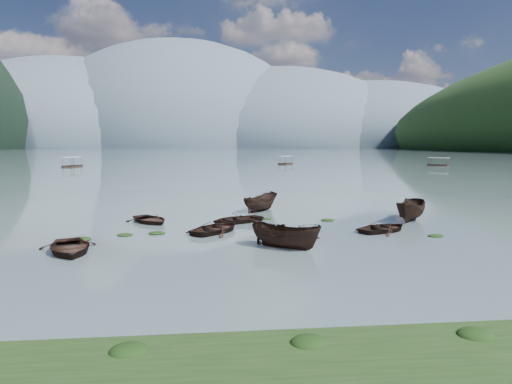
{
  "coord_description": "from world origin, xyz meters",
  "views": [
    {
      "loc": [
        -3.8,
        -24.19,
        5.8
      ],
      "look_at": [
        0.0,
        12.0,
        2.0
      ],
      "focal_mm": 32.0,
      "sensor_mm": 36.0,
      "label": 1
    }
  ],
  "objects": [
    {
      "name": "weed_clump_0",
      "position": [
        -11.54,
        3.91,
        0.0
      ],
      "size": [
        1.24,
        1.02,
        0.27
      ],
      "primitive_type": "ellipsoid",
      "color": "black",
      "rests_on": "ground"
    },
    {
      "name": "pontoon_right",
      "position": [
        59.36,
        95.59,
        0.0
      ],
      "size": [
        5.49,
        5.56,
        2.11
      ],
      "primitive_type": null,
      "rotation": [
        0.0,
        0.0,
        0.77
      ],
      "color": "black",
      "rests_on": "ground"
    },
    {
      "name": "ground_plane",
      "position": [
        0.0,
        0.0,
        0.0
      ],
      "size": [
        2400.0,
        2400.0,
        0.0
      ],
      "primitive_type": "plane",
      "color": "slate"
    },
    {
      "name": "weed_clump_2",
      "position": [
        2.0,
        2.55,
        0.0
      ],
      "size": [
        1.26,
        1.01,
        0.27
      ],
      "primitive_type": "ellipsoid",
      "color": "black",
      "rests_on": "ground"
    },
    {
      "name": "weed_clump_6",
      "position": [
        -0.31,
        11.1,
        0.0
      ],
      "size": [
        0.99,
        0.82,
        0.21
      ],
      "primitive_type": "ellipsoid",
      "color": "black",
      "rests_on": "ground"
    },
    {
      "name": "weed_clump_7",
      "position": [
        5.23,
        9.39,
        0.0
      ],
      "size": [
        1.04,
        0.83,
        0.23
      ],
      "primitive_type": "ellipsoid",
      "color": "black",
      "rests_on": "ground"
    },
    {
      "name": "rowboat_8",
      "position": [
        0.72,
        15.08,
        0.0
      ],
      "size": [
        4.18,
        4.62,
        1.76
      ],
      "primitive_type": "imported",
      "rotation": [
        0.0,
        0.0,
        2.47
      ],
      "color": "black",
      "rests_on": "ground"
    },
    {
      "name": "pontoon_centre",
      "position": [
        19.0,
        109.26,
        0.0
      ],
      "size": [
        5.19,
        6.43,
        2.3
      ],
      "primitive_type": null,
      "rotation": [
        0.0,
        0.0,
        -0.53
      ],
      "color": "black",
      "rests_on": "ground"
    },
    {
      "name": "haze_mtn_d",
      "position": [
        320.0,
        900.0,
        0.0
      ],
      "size": [
        520.0,
        520.0,
        220.0
      ],
      "primitive_type": "ellipsoid",
      "color": "#475666",
      "rests_on": "ground"
    },
    {
      "name": "haze_mtn_c",
      "position": [
        140.0,
        900.0,
        0.0
      ],
      "size": [
        520.0,
        520.0,
        260.0
      ],
      "primitive_type": "ellipsoid",
      "color": "#475666",
      "rests_on": "ground"
    },
    {
      "name": "rowboat_2",
      "position": [
        0.49,
        0.69,
        0.0
      ],
      "size": [
        4.43,
        3.99,
        1.68
      ],
      "primitive_type": "imported",
      "rotation": [
        0.0,
        0.0,
        0.9
      ],
      "color": "black",
      "rests_on": "ground"
    },
    {
      "name": "weed_clump_3",
      "position": [
        0.69,
        10.61,
        0.0
      ],
      "size": [
        0.81,
        0.69,
        0.18
      ],
      "primitive_type": "ellipsoid",
      "color": "black",
      "rests_on": "ground"
    },
    {
      "name": "rowboat_0",
      "position": [
        -11.3,
        0.86,
        0.0
      ],
      "size": [
        4.44,
        5.22,
        0.92
      ],
      "primitive_type": "imported",
      "rotation": [
        0.0,
        0.0,
        0.34
      ],
      "color": "black",
      "rests_on": "ground"
    },
    {
      "name": "pontoon_left",
      "position": [
        -39.14,
        99.26,
        0.0
      ],
      "size": [
        3.89,
        6.89,
        2.49
      ],
      "primitive_type": null,
      "rotation": [
        0.0,
        0.0,
        -0.19
      ],
      "color": "black",
      "rests_on": "ground"
    },
    {
      "name": "rowboat_1",
      "position": [
        -3.28,
        5.82,
        0.0
      ],
      "size": [
        5.08,
        5.26,
        0.89
      ],
      "primitive_type": "imported",
      "rotation": [
        0.0,
        0.0,
        2.46
      ],
      "color": "black",
      "rests_on": "ground"
    },
    {
      "name": "rowboat_3",
      "position": [
        1.51,
        4.06,
        0.0
      ],
      "size": [
        3.4,
        4.35,
        0.82
      ],
      "primitive_type": "imported",
      "rotation": [
        0.0,
        0.0,
        3.3
      ],
      "color": "black",
      "rests_on": "ground"
    },
    {
      "name": "weed_clump_1",
      "position": [
        -7.18,
        5.54,
        0.0
      ],
      "size": [
        1.1,
        0.88,
        0.24
      ],
      "primitive_type": "ellipsoid",
      "color": "black",
      "rests_on": "ground"
    },
    {
      "name": "haze_mtn_b",
      "position": [
        -60.0,
        900.0,
        0.0
      ],
      "size": [
        520.0,
        520.0,
        340.0
      ],
      "primitive_type": "ellipsoid",
      "color": "#475666",
      "rests_on": "ground"
    },
    {
      "name": "rowboat_4",
      "position": [
        7.91,
        4.88,
        0.0
      ],
      "size": [
        4.94,
        4.47,
        0.84
      ],
      "primitive_type": "imported",
      "rotation": [
        0.0,
        0.0,
        2.07
      ],
      "color": "black",
      "rests_on": "ground"
    },
    {
      "name": "near_shore",
      "position": [
        0.0,
        -14.0,
        0.0
      ],
      "size": [
        60.0,
        6.0,
        0.5
      ],
      "primitive_type": "cube",
      "color": "black",
      "rests_on": "ground"
    },
    {
      "name": "rowboat_6",
      "position": [
        -8.16,
        10.06,
        0.0
      ],
      "size": [
        4.54,
        4.91,
        0.83
      ],
      "primitive_type": "imported",
      "rotation": [
        0.0,
        0.0,
        0.55
      ],
      "color": "black",
      "rests_on": "ground"
    },
    {
      "name": "weed_clump_5",
      "position": [
        -9.14,
        5.18,
        0.0
      ],
      "size": [
        1.01,
        0.81,
        0.21
      ],
      "primitive_type": "ellipsoid",
      "color": "black",
      "rests_on": "ground"
    },
    {
      "name": "haze_mtn_a",
      "position": [
        -260.0,
        900.0,
        0.0
      ],
      "size": [
        520.0,
        520.0,
        280.0
      ],
      "primitive_type": "ellipsoid",
      "color": "#475666",
      "rests_on": "ground"
    },
    {
      "name": "rowboat_5",
      "position": [
        11.65,
        8.92,
        0.0
      ],
      "size": [
        4.36,
        5.01,
        1.88
      ],
      "primitive_type": "imported",
      "rotation": [
        0.0,
        0.0,
        -0.63
      ],
      "color": "black",
      "rests_on": "ground"
    },
    {
      "name": "weed_clump_4",
      "position": [
        10.47,
        2.83,
        0.0
      ],
      "size": [
        1.01,
        0.8,
        0.21
      ],
      "primitive_type": "ellipsoid",
      "color": "black",
      "rests_on": "ground"
    },
    {
      "name": "rowboat_7",
      "position": [
        -1.72,
        9.37,
        0.0
      ],
      "size": [
        5.04,
        4.56,
        0.86
      ],
      "primitive_type": "imported",
      "rotation": [
        0.0,
        0.0,
        5.21
      ],
      "color": "black",
      "rests_on": "ground"
    }
  ]
}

